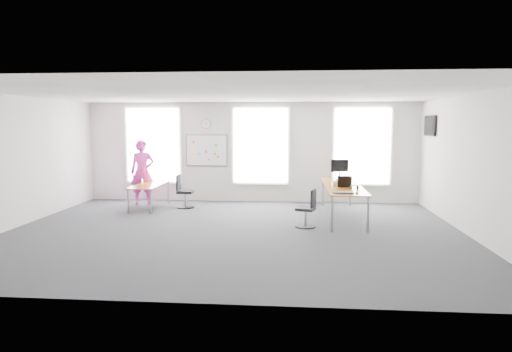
# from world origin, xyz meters

# --- Properties ---
(floor) EXTENTS (10.00, 10.00, 0.00)m
(floor) POSITION_xyz_m (0.00, 0.00, 0.00)
(floor) COLOR #242429
(floor) RESTS_ON ground
(ceiling) EXTENTS (10.00, 10.00, 0.00)m
(ceiling) POSITION_xyz_m (0.00, 0.00, 3.00)
(ceiling) COLOR white
(ceiling) RESTS_ON ground
(wall_back) EXTENTS (10.00, 0.00, 10.00)m
(wall_back) POSITION_xyz_m (0.00, 4.00, 1.50)
(wall_back) COLOR silver
(wall_back) RESTS_ON ground
(wall_front) EXTENTS (10.00, 0.00, 10.00)m
(wall_front) POSITION_xyz_m (0.00, -4.00, 1.50)
(wall_front) COLOR silver
(wall_front) RESTS_ON ground
(wall_left) EXTENTS (0.00, 10.00, 10.00)m
(wall_left) POSITION_xyz_m (-5.00, 0.00, 1.50)
(wall_left) COLOR silver
(wall_left) RESTS_ON ground
(wall_right) EXTENTS (0.00, 10.00, 10.00)m
(wall_right) POSITION_xyz_m (5.00, 0.00, 1.50)
(wall_right) COLOR silver
(wall_right) RESTS_ON ground
(window_left) EXTENTS (1.60, 0.06, 2.20)m
(window_left) POSITION_xyz_m (-3.00, 3.97, 1.70)
(window_left) COLOR white
(window_left) RESTS_ON wall_back
(window_mid) EXTENTS (1.60, 0.06, 2.20)m
(window_mid) POSITION_xyz_m (0.30, 3.97, 1.70)
(window_mid) COLOR white
(window_mid) RESTS_ON wall_back
(window_right) EXTENTS (1.60, 0.06, 2.20)m
(window_right) POSITION_xyz_m (3.30, 3.97, 1.70)
(window_right) COLOR white
(window_right) RESTS_ON wall_back
(desk_right) EXTENTS (0.89, 3.36, 0.82)m
(desk_right) POSITION_xyz_m (2.54, 1.82, 0.76)
(desk_right) COLOR #AE5516
(desk_right) RESTS_ON ground
(desk_left) EXTENTS (0.73, 1.82, 0.67)m
(desk_left) POSITION_xyz_m (-2.74, 2.69, 0.61)
(desk_left) COLOR #AE5516
(desk_left) RESTS_ON ground
(chair_right) EXTENTS (0.49, 0.49, 0.88)m
(chair_right) POSITION_xyz_m (1.63, 0.60, 0.38)
(chair_right) COLOR black
(chair_right) RESTS_ON ground
(chair_left) EXTENTS (0.50, 0.50, 0.93)m
(chair_left) POSITION_xyz_m (-1.79, 2.76, 0.41)
(chair_left) COLOR black
(chair_left) RESTS_ON ground
(person) EXTENTS (0.80, 0.65, 1.89)m
(person) POSITION_xyz_m (-3.13, 3.28, 0.95)
(person) COLOR #D22CA7
(person) RESTS_ON ground
(whiteboard) EXTENTS (1.20, 0.03, 0.90)m
(whiteboard) POSITION_xyz_m (-1.35, 3.97, 1.55)
(whiteboard) COLOR white
(whiteboard) RESTS_ON wall_back
(wall_clock) EXTENTS (0.30, 0.04, 0.30)m
(wall_clock) POSITION_xyz_m (-1.35, 3.97, 2.35)
(wall_clock) COLOR gray
(wall_clock) RESTS_ON wall_back
(tv) EXTENTS (0.06, 0.90, 0.55)m
(tv) POSITION_xyz_m (4.95, 3.00, 2.30)
(tv) COLOR black
(tv) RESTS_ON wall_right
(keyboard) EXTENTS (0.48, 0.27, 0.02)m
(keyboard) POSITION_xyz_m (2.41, 0.43, 0.83)
(keyboard) COLOR black
(keyboard) RESTS_ON desk_right
(mouse) EXTENTS (0.09, 0.12, 0.04)m
(mouse) POSITION_xyz_m (2.71, 0.44, 0.84)
(mouse) COLOR black
(mouse) RESTS_ON desk_right
(lens_cap) EXTENTS (0.08, 0.08, 0.01)m
(lens_cap) POSITION_xyz_m (2.68, 0.87, 0.82)
(lens_cap) COLOR black
(lens_cap) RESTS_ON desk_right
(headphones) EXTENTS (0.20, 0.10, 0.12)m
(headphones) POSITION_xyz_m (2.72, 1.06, 0.87)
(headphones) COLOR black
(headphones) RESTS_ON desk_right
(laptop_sleeve) EXTENTS (0.34, 0.19, 0.28)m
(laptop_sleeve) POSITION_xyz_m (2.54, 1.45, 0.95)
(laptop_sleeve) COLOR black
(laptop_sleeve) RESTS_ON desk_right
(paper_stack) EXTENTS (0.33, 0.25, 0.11)m
(paper_stack) POSITION_xyz_m (2.45, 1.78, 0.87)
(paper_stack) COLOR beige
(paper_stack) RESTS_ON desk_right
(monitor) EXTENTS (0.50, 0.22, 0.57)m
(monitor) POSITION_xyz_m (2.55, 2.87, 1.16)
(monitor) COLOR black
(monitor) RESTS_ON desk_right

